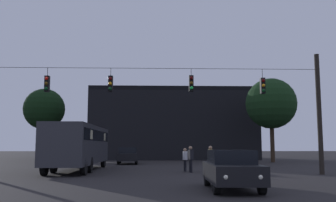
# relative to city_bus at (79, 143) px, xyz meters

# --- Properties ---
(ground_plane) EXTENTS (168.00, 168.00, 0.00)m
(ground_plane) POSITION_rel_city_bus_xyz_m (4.92, 3.60, -1.87)
(ground_plane) COLOR black
(ground_plane) RESTS_ON ground
(overhead_signal_span) EXTENTS (20.46, 0.44, 7.23)m
(overhead_signal_span) POSITION_rel_city_bus_xyz_m (4.96, -3.91, 2.22)
(overhead_signal_span) COLOR black
(overhead_signal_span) RESTS_ON ground
(city_bus) EXTENTS (2.58, 11.01, 3.00)m
(city_bus) POSITION_rel_city_bus_xyz_m (0.00, 0.00, 0.00)
(city_bus) COLOR #2D2D33
(city_bus) RESTS_ON ground
(car_near_right) EXTENTS (1.90, 4.37, 1.52)m
(car_near_right) POSITION_rel_city_bus_xyz_m (8.16, -11.29, -1.07)
(car_near_right) COLOR black
(car_near_right) RESTS_ON ground
(car_far_left) EXTENTS (1.97, 4.40, 1.52)m
(car_far_left) POSITION_rel_city_bus_xyz_m (2.64, 9.13, -1.07)
(car_far_left) COLOR black
(car_far_left) RESTS_ON ground
(pedestrian_crossing_left) EXTENTS (0.30, 0.40, 1.52)m
(pedestrian_crossing_left) POSITION_rel_city_bus_xyz_m (7.16, -1.08, -1.02)
(pedestrian_crossing_left) COLOR black
(pedestrian_crossing_left) RESTS_ON ground
(pedestrian_crossing_center) EXTENTS (0.34, 0.42, 1.65)m
(pedestrian_crossing_center) POSITION_rel_city_bus_xyz_m (7.44, -2.04, -0.94)
(pedestrian_crossing_center) COLOR black
(pedestrian_crossing_center) RESTS_ON ground
(pedestrian_crossing_right) EXTENTS (0.29, 0.39, 1.67)m
(pedestrian_crossing_right) POSITION_rel_city_bus_xyz_m (8.79, -1.48, -0.92)
(pedestrian_crossing_right) COLOR black
(pedestrian_crossing_right) RESTS_ON ground
(corner_building) EXTENTS (20.25, 10.07, 8.69)m
(corner_building) POSITION_rel_city_bus_xyz_m (7.43, 22.49, 2.48)
(corner_building) COLOR black
(corner_building) RESTS_ON ground
(tree_left_silhouette) EXTENTS (5.24, 5.24, 8.65)m
(tree_left_silhouette) POSITION_rel_city_bus_xyz_m (17.18, 12.23, 4.14)
(tree_left_silhouette) COLOR #2D2116
(tree_left_silhouette) RESTS_ON ground
(tree_behind_building) EXTENTS (5.25, 5.25, 8.99)m
(tree_behind_building) POSITION_rel_city_bus_xyz_m (-9.18, 22.49, 4.49)
(tree_behind_building) COLOR black
(tree_behind_building) RESTS_ON ground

